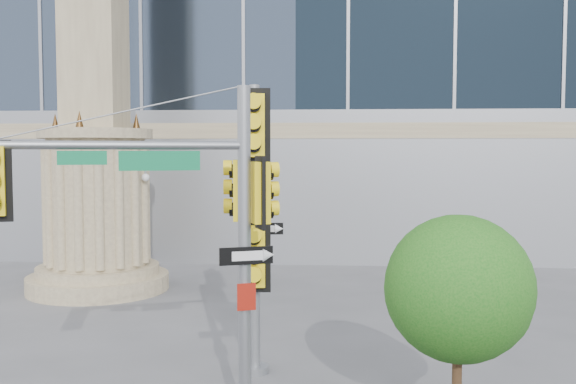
{
  "coord_description": "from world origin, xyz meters",
  "views": [
    {
      "loc": [
        1.34,
        -10.71,
        4.39
      ],
      "look_at": [
        0.5,
        2.0,
        3.59
      ],
      "focal_mm": 40.0,
      "sensor_mm": 36.0,
      "label": 1
    }
  ],
  "objects": [
    {
      "name": "street_tree",
      "position": [
        3.27,
        -1.24,
        2.29
      ],
      "size": [
        2.23,
        2.18,
        3.48
      ],
      "color": "gray",
      "rests_on": "ground"
    },
    {
      "name": "main_signal_pole",
      "position": [
        -0.87,
        -1.41,
        3.34
      ],
      "size": [
        4.0,
        1.76,
        5.38
      ],
      "rotation": [
        0.0,
        0.0,
        0.35
      ],
      "color": "slate",
      "rests_on": "ground"
    },
    {
      "name": "secondary_signal_pole",
      "position": [
        -0.19,
        1.6,
        3.34
      ],
      "size": [
        1.0,
        0.74,
        5.69
      ],
      "rotation": [
        0.0,
        0.0,
        0.09
      ],
      "color": "slate",
      "rests_on": "ground"
    },
    {
      "name": "monument",
      "position": [
        -6.0,
        9.0,
        5.52
      ],
      "size": [
        4.4,
        4.4,
        16.6
      ],
      "color": "gray",
      "rests_on": "ground"
    }
  ]
}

